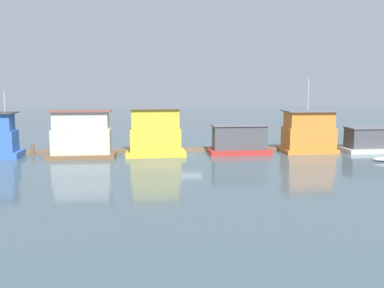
{
  "coord_description": "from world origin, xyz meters",
  "views": [
    {
      "loc": [
        -5.11,
        -48.19,
        8.18
      ],
      "look_at": [
        0.0,
        -1.0,
        1.4
      ],
      "focal_mm": 40.0,
      "sensor_mm": 36.0,
      "label": 1
    }
  ],
  "objects": [
    {
      "name": "houseboat_brown",
      "position": [
        -12.21,
        -0.46,
        2.37
      ],
      "size": [
        7.31,
        3.59,
        5.21
      ],
      "color": "brown",
      "rests_on": "ground_plane"
    },
    {
      "name": "houseboat_yellow",
      "position": [
        -4.06,
        0.05,
        2.47
      ],
      "size": [
        6.72,
        3.86,
        5.45
      ],
      "color": "gold",
      "rests_on": "ground_plane"
    },
    {
      "name": "houseboat_orange",
      "position": [
        14.11,
        0.48,
        2.34
      ],
      "size": [
        6.24,
        4.02,
        8.76
      ],
      "color": "orange",
      "rests_on": "ground_plane"
    },
    {
      "name": "dock_walkway",
      "position": [
        0.0,
        3.07,
        0.15
      ],
      "size": [
        59.6,
        2.12,
        0.3
      ],
      "primitive_type": "cube",
      "color": "brown",
      "rests_on": "ground_plane"
    },
    {
      "name": "houseboat_red",
      "position": [
        5.66,
        0.11,
        1.57
      ],
      "size": [
        7.08,
        3.23,
        3.4
      ],
      "color": "red",
      "rests_on": "ground_plane"
    },
    {
      "name": "mooring_post_far_right",
      "position": [
        -18.01,
        1.76,
        0.65
      ],
      "size": [
        0.32,
        0.32,
        1.3
      ],
      "primitive_type": "cylinder",
      "color": "brown",
      "rests_on": "ground_plane"
    },
    {
      "name": "houseboat_white",
      "position": [
        22.13,
        0.09,
        1.38
      ],
      "size": [
        7.38,
        3.71,
        2.97
      ],
      "color": "white",
      "rests_on": "ground_plane"
    },
    {
      "name": "ground_plane",
      "position": [
        0.0,
        0.0,
        0.0
      ],
      "size": [
        200.0,
        200.0,
        0.0
      ],
      "primitive_type": "plane",
      "color": "#475B66"
    }
  ]
}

